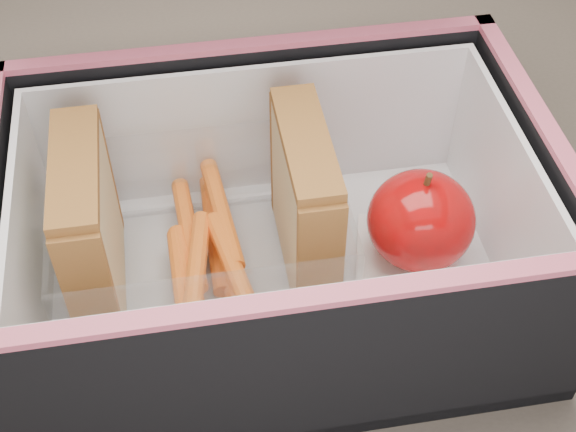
# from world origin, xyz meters

# --- Properties ---
(kitchen_table) EXTENTS (1.20, 0.80, 0.75)m
(kitchen_table) POSITION_xyz_m (0.00, 0.00, 0.66)
(kitchen_table) COLOR brown
(kitchen_table) RESTS_ON ground
(lunch_bag) EXTENTS (0.33, 0.36, 0.29)m
(lunch_bag) POSITION_xyz_m (0.02, -0.04, 0.82)
(lunch_bag) COLOR black
(lunch_bag) RESTS_ON kitchen_table
(plastic_tub) EXTENTS (0.18, 0.13, 0.07)m
(plastic_tub) POSITION_xyz_m (-0.02, -0.04, 0.80)
(plastic_tub) COLOR white
(plastic_tub) RESTS_ON lunch_bag
(sandwich_left) EXTENTS (0.03, 0.10, 0.11)m
(sandwich_left) POSITION_xyz_m (-0.09, -0.04, 0.82)
(sandwich_left) COLOR tan
(sandwich_left) RESTS_ON plastic_tub
(sandwich_right) EXTENTS (0.03, 0.10, 0.11)m
(sandwich_right) POSITION_xyz_m (0.05, -0.04, 0.82)
(sandwich_right) COLOR tan
(sandwich_right) RESTS_ON plastic_tub
(carrot_sticks) EXTENTS (0.06, 0.16, 0.03)m
(carrot_sticks) POSITION_xyz_m (-0.02, -0.04, 0.79)
(carrot_sticks) COLOR #D14F1B
(carrot_sticks) RESTS_ON plastic_tub
(paper_napkin) EXTENTS (0.08, 0.09, 0.01)m
(paper_napkin) POSITION_xyz_m (0.11, -0.05, 0.77)
(paper_napkin) COLOR white
(paper_napkin) RESTS_ON lunch_bag
(red_apple) EXTENTS (0.07, 0.07, 0.07)m
(red_apple) POSITION_xyz_m (0.12, -0.05, 0.81)
(red_apple) COLOR maroon
(red_apple) RESTS_ON paper_napkin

